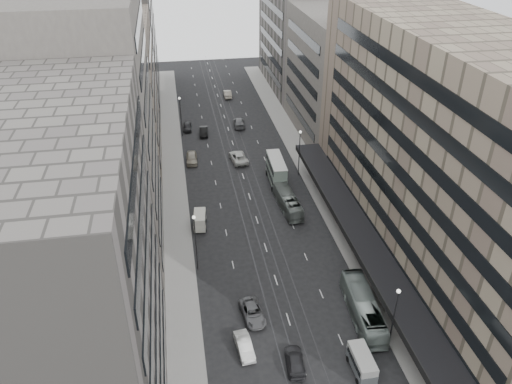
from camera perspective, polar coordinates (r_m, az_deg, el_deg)
ground at (r=59.09m, az=3.94°, el=-14.99°), size 220.00×220.00×0.00m
sidewalk_right at (r=91.06m, az=5.87°, el=2.94°), size 4.00×125.00×0.15m
sidewalk_left at (r=88.13m, az=-9.37°, el=1.67°), size 4.00×125.00×0.15m
department_store at (r=63.93m, az=21.78°, el=3.12°), size 19.20×60.00×30.00m
building_right_mid at (r=102.04m, az=9.36°, el=13.05°), size 15.00×28.00×24.00m
building_right_far at (r=129.27m, az=5.14°, el=17.94°), size 15.00×32.00×28.00m
building_left_a at (r=43.22m, az=-21.99°, el=-11.03°), size 15.00×28.00×30.00m
building_left_b at (r=64.93m, az=-18.54°, el=6.19°), size 15.00×26.00×34.00m
building_left_c at (r=91.51m, az=-16.24°, el=10.51°), size 15.00×28.00×25.00m
building_left_d at (r=122.67m, az=-15.19°, el=16.36°), size 15.00×38.00×28.00m
lamp_right_near at (r=54.88m, az=15.56°, el=-13.13°), size 0.44×0.44×8.32m
lamp_right_far at (r=86.05m, az=5.00°, el=5.08°), size 0.44×0.44×8.32m
lamp_left_near at (r=63.74m, az=-6.96°, el=-5.06°), size 0.44×0.44×8.32m
lamp_left_far at (r=101.87m, az=-8.62°, el=9.01°), size 0.44×0.44×8.32m
bus_near at (r=60.07m, az=12.14°, el=-12.77°), size 3.43×11.31×3.10m
bus_far at (r=77.79m, az=3.65°, el=-1.08°), size 2.89×9.79×2.69m
double_decker at (r=84.29m, az=2.35°, el=2.47°), size 2.75×8.25×4.47m
vw_microbus at (r=54.80m, az=12.01°, el=-18.49°), size 2.03×4.36×2.34m
panel_van at (r=73.84m, az=-6.43°, el=-3.18°), size 2.18×3.92×2.37m
sedan_1 at (r=55.95m, az=-1.34°, el=-17.18°), size 1.93×4.46×1.43m
sedan_2 at (r=59.43m, az=-0.39°, el=-13.61°), size 2.85×5.27×1.40m
sedan_3 at (r=54.82m, az=4.47°, el=-18.67°), size 2.37×4.82×1.35m
sedan_4 at (r=92.63m, az=-7.36°, el=3.88°), size 2.23×5.09×1.70m
sedan_5 at (r=103.55m, az=-6.00°, el=6.90°), size 1.96×4.74×1.53m
sedan_6 at (r=92.34m, az=-2.02°, el=4.02°), size 3.35×6.16×1.64m
sedan_7 at (r=107.29m, az=-1.96°, el=7.95°), size 2.71×5.74×1.62m
sedan_8 at (r=106.36m, az=-7.86°, el=7.42°), size 1.95×4.40×1.47m
sedan_9 at (r=124.22m, az=-3.28°, el=11.15°), size 1.87×5.02×1.64m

